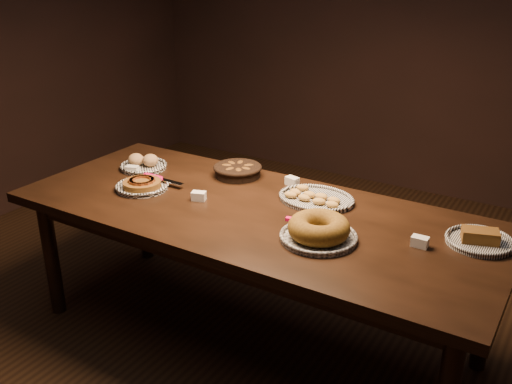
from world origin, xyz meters
The scene contains 9 objects.
ground centered at (0.00, 0.00, 0.00)m, with size 5.00×5.00×0.00m, color black.
buffet_table centered at (0.00, 0.00, 0.68)m, with size 2.40×1.00×0.75m.
apple_tart_plate centered at (-0.63, -0.08, 0.77)m, with size 0.32×0.28×0.05m.
madeleine_platter centered at (0.22, 0.25, 0.77)m, with size 0.38×0.31×0.04m.
bundt_cake_plate centered at (0.41, -0.12, 0.79)m, with size 0.37×0.34×0.11m.
croissant_basket centered at (-0.31, 0.34, 0.79)m, with size 0.31×0.31×0.07m.
bread_roll_plate centered at (-0.84, 0.16, 0.78)m, with size 0.27×0.27×0.08m.
loaf_plate centered at (1.02, 0.20, 0.77)m, with size 0.29×0.29×0.07m.
tent_cards centered at (0.03, 0.07, 0.77)m, with size 1.72×0.51×0.04m.
Camera 1 is at (1.34, -2.15, 1.90)m, focal length 40.00 mm.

